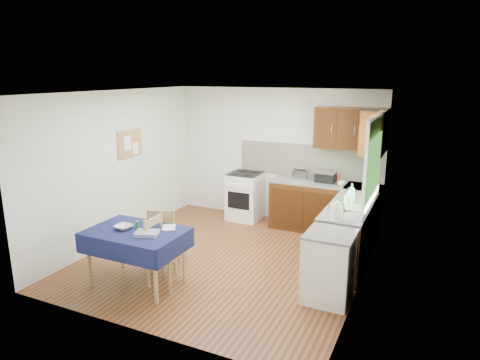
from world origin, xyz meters
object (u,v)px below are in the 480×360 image
at_px(chair_near, 163,250).
at_px(kettle, 336,212).
at_px(dining_table, 136,238).
at_px(sandwich_press, 326,176).
at_px(toaster, 300,175).
at_px(dish_rack, 348,206).
at_px(chair_far, 164,236).

height_order(chair_near, kettle, kettle).
bearing_deg(dining_table, sandwich_press, 44.86).
height_order(chair_near, toaster, toaster).
distance_m(dining_table, dish_rack, 2.97).
relative_size(dish_rack, kettle, 1.75).
distance_m(chair_far, chair_near, 0.49).
bearing_deg(kettle, chair_far, -165.69).
distance_m(chair_near, sandwich_press, 3.30).
bearing_deg(chair_near, dining_table, 111.63).
distance_m(dining_table, toaster, 3.28).
bearing_deg(toaster, dish_rack, -71.12).
height_order(dish_rack, kettle, kettle).
relative_size(dining_table, toaster, 4.85).
relative_size(dining_table, sandwich_press, 3.76).
height_order(chair_far, toaster, toaster).
relative_size(toaster, dish_rack, 0.56).
bearing_deg(sandwich_press, chair_far, -114.51).
distance_m(chair_far, kettle, 2.44).
bearing_deg(chair_far, dining_table, 61.35).
bearing_deg(dish_rack, sandwich_press, 106.79).
bearing_deg(sandwich_press, kettle, -62.99).
height_order(dining_table, sandwich_press, sandwich_press).
bearing_deg(toaster, sandwich_press, -13.48).
relative_size(chair_near, sandwich_press, 2.81).
xyz_separation_m(sandwich_press, dish_rack, (0.65, -1.33, -0.07)).
distance_m(toaster, dish_rack, 1.68).
relative_size(sandwich_press, dish_rack, 0.73).
distance_m(dining_table, sandwich_press, 3.54).
height_order(chair_far, sandwich_press, sandwich_press).
xyz_separation_m(chair_far, toaster, (1.24, 2.46, 0.49)).
xyz_separation_m(dining_table, sandwich_press, (1.74, 3.06, 0.34)).
xyz_separation_m(chair_near, kettle, (2.04, 1.00, 0.52)).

